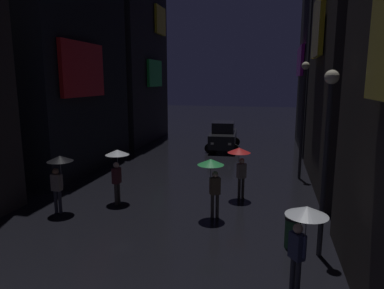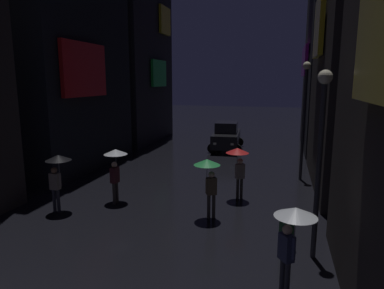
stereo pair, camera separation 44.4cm
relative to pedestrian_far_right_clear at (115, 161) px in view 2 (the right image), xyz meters
name	(u,v)px [view 2 (the right image)]	position (x,y,z in m)	size (l,w,h in m)	color
building_left_mid	(60,19)	(-5.38, 4.77, 6.21)	(4.25, 8.12, 15.75)	black
building_left_far	(131,23)	(-5.38, 13.61, 7.34)	(4.25, 7.77, 17.98)	#232328
pedestrian_far_right_clear	(115,161)	(0.00, 0.00, 0.00)	(0.90, 0.90, 2.12)	#38332D
pedestrian_near_crossing_green	(208,172)	(3.80, -0.64, 0.00)	(0.90, 0.90, 2.12)	#38332D
pedestrian_foreground_left_black	(57,167)	(-1.55, -1.41, 0.00)	(0.90, 0.90, 2.12)	#2D2D38
pedestrian_midstreet_centre_clear	(292,227)	(6.44, -4.50, 0.00)	(0.90, 0.90, 2.12)	#2D2D38
pedestrian_midstreet_left_red	(238,159)	(4.52, 1.56, 0.00)	(0.90, 0.90, 2.12)	#38332D
car_distant	(226,136)	(2.47, 11.47, -0.74)	(2.45, 4.25, 1.92)	black
streetlamp_right_far	(304,108)	(7.10, 5.17, 1.80)	(0.36, 0.36, 5.56)	#2D2D33
streetlamp_right_near	(321,143)	(7.10, -2.48, 1.49)	(0.36, 0.36, 4.98)	#2D2D33
trash_bin	(287,233)	(6.40, -2.19, -1.20)	(0.46, 0.46, 0.93)	#265933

